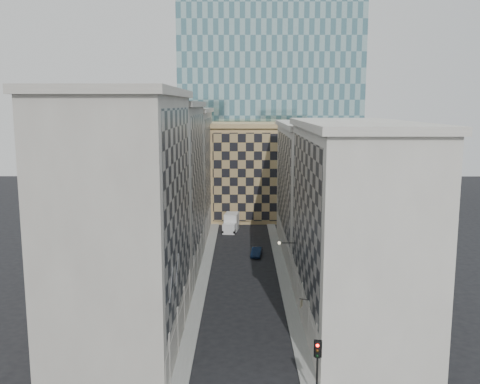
{
  "coord_description": "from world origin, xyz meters",
  "views": [
    {
      "loc": [
        -0.22,
        -37.1,
        22.27
      ],
      "look_at": [
        -0.4,
        14.34,
        13.86
      ],
      "focal_mm": 40.0,
      "sensor_mm": 36.0,
      "label": 1
    }
  ],
  "objects": [
    {
      "name": "bldg_left_c",
      "position": [
        -10.88,
        55.0,
        10.83
      ],
      "size": [
        10.8,
        22.8,
        21.7
      ],
      "color": "#A09A90",
      "rests_on": "ground"
    },
    {
      "name": "bldg_right_b",
      "position": [
        10.89,
        42.0,
        9.85
      ],
      "size": [
        10.8,
        28.8,
        19.7
      ],
      "color": "beige",
      "rests_on": "ground"
    },
    {
      "name": "box_truck",
      "position": [
        -2.15,
        56.04,
        1.33
      ],
      "size": [
        3.0,
        5.83,
        3.06
      ],
      "rotation": [
        0.0,
        0.0,
        -0.13
      ],
      "color": "white",
      "rests_on": "ground"
    },
    {
      "name": "flagpoles_left",
      "position": [
        -5.9,
        6.0,
        8.0
      ],
      "size": [
        0.1,
        6.33,
        2.33
      ],
      "color": "gray",
      "rests_on": "ground"
    },
    {
      "name": "shop_sign",
      "position": [
        5.42,
        10.85,
        3.84
      ],
      "size": [
        0.76,
        0.67,
        0.78
      ],
      "rotation": [
        0.0,
        0.0,
        -0.4
      ],
      "color": "black",
      "rests_on": "ground"
    },
    {
      "name": "bldg_right_a",
      "position": [
        10.88,
        15.0,
        10.32
      ],
      "size": [
        10.8,
        26.8,
        20.7
      ],
      "color": "beige",
      "rests_on": "ground"
    },
    {
      "name": "bldg_left_a",
      "position": [
        -10.88,
        11.0,
        11.82
      ],
      "size": [
        10.8,
        22.8,
        23.7
      ],
      "color": "#A09A90",
      "rests_on": "ground"
    },
    {
      "name": "church_tower",
      "position": [
        0.0,
        82.0,
        26.95
      ],
      "size": [
        7.2,
        7.2,
        51.5
      ],
      "color": "#2B2722",
      "rests_on": "ground"
    },
    {
      "name": "traffic_light",
      "position": [
        5.43,
        0.18,
        3.62
      ],
      "size": [
        0.6,
        0.57,
        4.84
      ],
      "rotation": [
        0.0,
        0.0,
        -0.24
      ],
      "color": "black",
      "rests_on": "sidewalk_east"
    },
    {
      "name": "bracket_lamp",
      "position": [
        4.38,
        24.0,
        6.2
      ],
      "size": [
        1.98,
        0.36,
        0.36
      ],
      "color": "black",
      "rests_on": "ground"
    },
    {
      "name": "sidewalk_west",
      "position": [
        -5.25,
        30.0,
        0.07
      ],
      "size": [
        1.5,
        100.0,
        0.15
      ],
      "primitive_type": "cube",
      "color": "gray",
      "rests_on": "ground"
    },
    {
      "name": "tan_block",
      "position": [
        2.0,
        67.9,
        9.44
      ],
      "size": [
        16.8,
        14.8,
        18.8
      ],
      "color": "tan",
      "rests_on": "ground"
    },
    {
      "name": "sidewalk_east",
      "position": [
        5.25,
        30.0,
        0.07
      ],
      "size": [
        1.5,
        100.0,
        0.15
      ],
      "primitive_type": "cube",
      "color": "gray",
      "rests_on": "ground"
    },
    {
      "name": "bldg_left_b",
      "position": [
        -10.88,
        33.0,
        11.32
      ],
      "size": [
        10.8,
        22.8,
        22.7
      ],
      "color": "gray",
      "rests_on": "ground"
    },
    {
      "name": "dark_car",
      "position": [
        1.99,
        39.83,
        0.67
      ],
      "size": [
        1.94,
        4.2,
        1.33
      ],
      "primitive_type": "imported",
      "rotation": [
        0.0,
        0.0,
        -0.13
      ],
      "color": "#0E1C34",
      "rests_on": "ground"
    }
  ]
}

